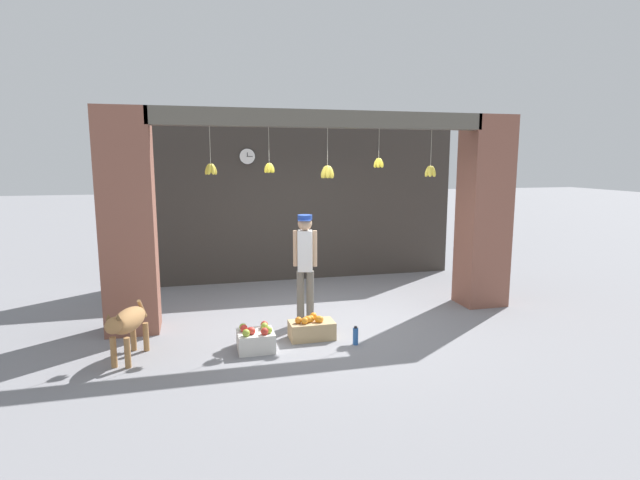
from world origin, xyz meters
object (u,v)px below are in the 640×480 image
(water_bottle, at_px, (356,336))
(fruit_crate_apples, at_px, (256,339))
(shopkeeper, at_px, (305,261))
(wall_clock, at_px, (247,156))
(fruit_crate_oranges, at_px, (312,329))
(dog, at_px, (127,323))

(water_bottle, bearing_deg, fruit_crate_apples, 174.61)
(shopkeeper, xyz_separation_m, wall_clock, (-0.51, 2.69, 1.49))
(water_bottle, xyz_separation_m, wall_clock, (-0.96, 3.67, 2.31))
(water_bottle, height_order, wall_clock, wall_clock)
(fruit_crate_oranges, bearing_deg, dog, -175.55)
(wall_clock, bearing_deg, shopkeeper, -79.26)
(shopkeeper, height_order, fruit_crate_apples, shopkeeper)
(dog, height_order, shopkeeper, shopkeeper)
(fruit_crate_apples, relative_size, water_bottle, 1.84)
(dog, xyz_separation_m, wall_clock, (1.82, 3.49, 1.96))
(shopkeeper, distance_m, wall_clock, 3.12)
(wall_clock, bearing_deg, water_bottle, -75.39)
(dog, height_order, wall_clock, wall_clock)
(water_bottle, bearing_deg, fruit_crate_oranges, 144.78)
(fruit_crate_apples, bearing_deg, fruit_crate_oranges, 16.77)
(fruit_crate_oranges, xyz_separation_m, fruit_crate_apples, (-0.77, -0.23, 0.01))
(fruit_crate_apples, bearing_deg, dog, 177.86)
(dog, bearing_deg, shopkeeper, 126.94)
(dog, height_order, fruit_crate_apples, dog)
(dog, bearing_deg, wall_clock, 170.42)
(dog, distance_m, shopkeeper, 2.51)
(fruit_crate_apples, bearing_deg, wall_clock, 84.88)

